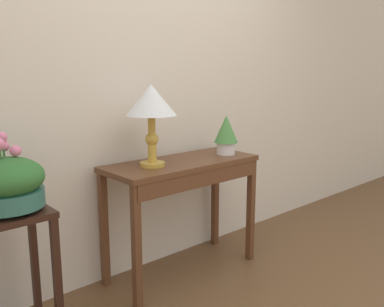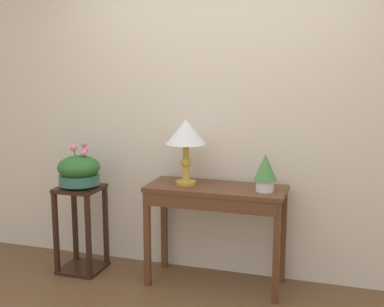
# 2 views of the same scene
# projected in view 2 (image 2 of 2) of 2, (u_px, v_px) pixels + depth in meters

# --- Properties ---
(back_wall_with_art) EXTENTS (9.00, 0.10, 2.80)m
(back_wall_with_art) POSITION_uv_depth(u_px,v_px,m) (221.00, 103.00, 4.01)
(back_wall_with_art) COLOR beige
(back_wall_with_art) RESTS_ON ground
(console_table) EXTENTS (1.06, 0.43, 0.79)m
(console_table) POSITION_uv_depth(u_px,v_px,m) (215.00, 203.00, 3.81)
(console_table) COLOR #56331E
(console_table) RESTS_ON ground
(table_lamp) EXTENTS (0.31, 0.31, 0.50)m
(table_lamp) POSITION_uv_depth(u_px,v_px,m) (186.00, 135.00, 3.82)
(table_lamp) COLOR gold
(table_lamp) RESTS_ON console_table
(potted_plant_on_console) EXTENTS (0.17, 0.17, 0.28)m
(potted_plant_on_console) POSITION_uv_depth(u_px,v_px,m) (265.00, 171.00, 3.64)
(potted_plant_on_console) COLOR silver
(potted_plant_on_console) RESTS_ON console_table
(pedestal_stand_left) EXTENTS (0.34, 0.34, 0.72)m
(pedestal_stand_left) POSITION_uv_depth(u_px,v_px,m) (81.00, 229.00, 4.15)
(pedestal_stand_left) COLOR black
(pedestal_stand_left) RESTS_ON ground
(planter_bowl_wide) EXTENTS (0.34, 0.34, 0.37)m
(planter_bowl_wide) POSITION_uv_depth(u_px,v_px,m) (79.00, 170.00, 4.06)
(planter_bowl_wide) COLOR #2D665B
(planter_bowl_wide) RESTS_ON pedestal_stand_left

